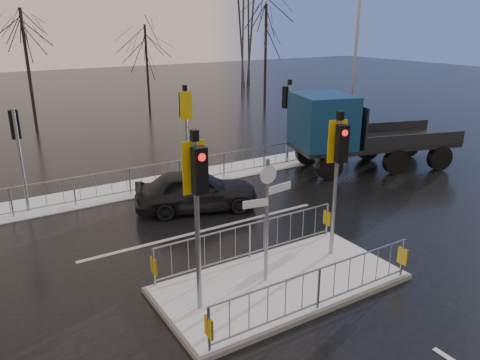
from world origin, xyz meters
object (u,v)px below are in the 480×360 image
car_far_lane (196,190)px  street_lamp_right (356,61)px  traffic_island (280,271)px  flatbed_truck (344,130)px

car_far_lane → street_lamp_right: size_ratio=0.52×
traffic_island → flatbed_truck: (7.92, 6.24, 1.37)m
traffic_island → street_lamp_right: (10.58, 8.49, 4.00)m
street_lamp_right → flatbed_truck: bearing=-139.8°
flatbed_truck → street_lamp_right: (2.66, 2.25, 2.63)m
car_far_lane → flatbed_truck: (7.44, 0.78, 1.06)m
car_far_lane → street_lamp_right: (10.10, 3.02, 3.68)m
traffic_island → car_far_lane: 5.50m
traffic_island → flatbed_truck: traffic_island is taller
traffic_island → street_lamp_right: size_ratio=0.75×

